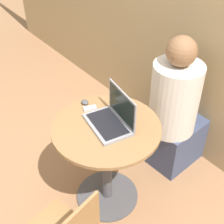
% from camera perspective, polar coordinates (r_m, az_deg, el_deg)
% --- Properties ---
extents(ground_plane, '(12.00, 12.00, 0.00)m').
position_cam_1_polar(ground_plane, '(2.71, -0.86, -15.05)').
color(ground_plane, '#9E704C').
extents(back_wall, '(7.00, 0.05, 2.60)m').
position_cam_1_polar(back_wall, '(2.53, 18.20, 16.18)').
color(back_wall, tan).
rests_on(back_wall, ground_plane).
extents(round_table, '(0.76, 0.76, 0.77)m').
position_cam_1_polar(round_table, '(2.31, -0.98, -7.16)').
color(round_table, '#4C4C51').
rests_on(round_table, ground_plane).
extents(laptop, '(0.39, 0.29, 0.25)m').
position_cam_1_polar(laptop, '(2.13, 0.06, -1.07)').
color(laptop, gray).
rests_on(laptop, round_table).
extents(cell_phone, '(0.08, 0.11, 0.02)m').
position_cam_1_polar(cell_phone, '(2.29, -4.06, 0.69)').
color(cell_phone, silver).
rests_on(cell_phone, round_table).
extents(computer_mouse, '(0.06, 0.05, 0.03)m').
position_cam_1_polar(computer_mouse, '(2.35, -4.99, 1.80)').
color(computer_mouse, '#4C4C51').
rests_on(computer_mouse, round_table).
extents(person_seated, '(0.41, 0.62, 1.26)m').
position_cam_1_polar(person_seated, '(2.69, 11.66, -0.71)').
color(person_seated, '#3D4766').
rests_on(person_seated, ground_plane).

